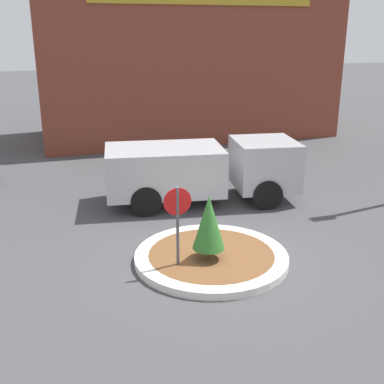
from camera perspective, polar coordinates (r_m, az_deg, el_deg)
ground_plane at (r=11.56m, az=2.28°, el=-8.12°), size 120.00×120.00×0.00m
traffic_island at (r=11.52m, az=2.29°, el=-7.72°), size 3.64×3.64×0.18m
stop_sign at (r=10.51m, az=-1.73°, el=-2.73°), size 0.63×0.07×2.01m
island_shrub at (r=10.89m, az=2.01°, el=-3.63°), size 0.74×0.74×1.53m
utility_truck at (r=15.05m, az=1.03°, el=2.83°), size 6.18×2.97×1.91m
storefront_building at (r=25.03m, az=-0.80°, el=15.33°), size 14.39×6.07×7.48m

